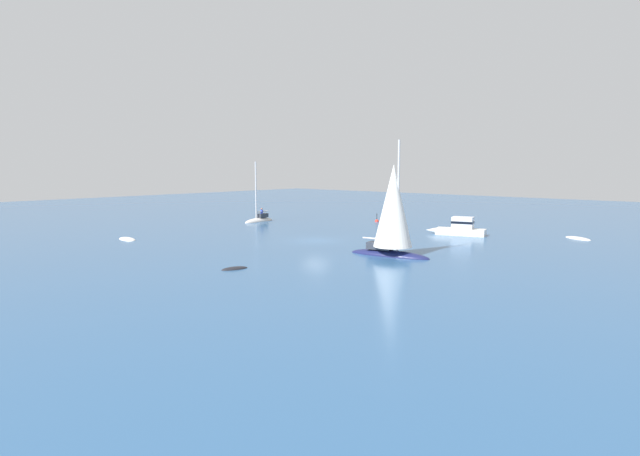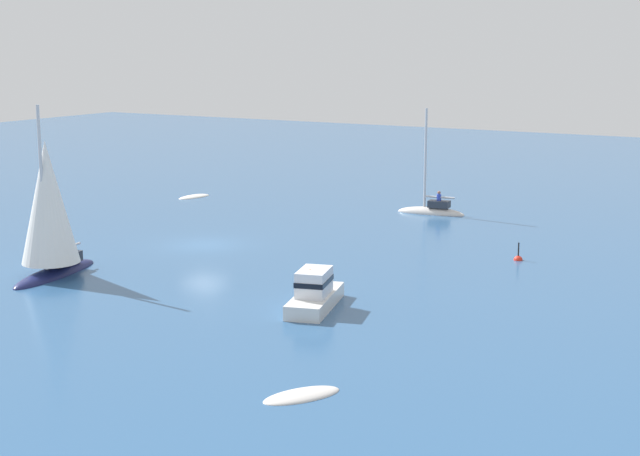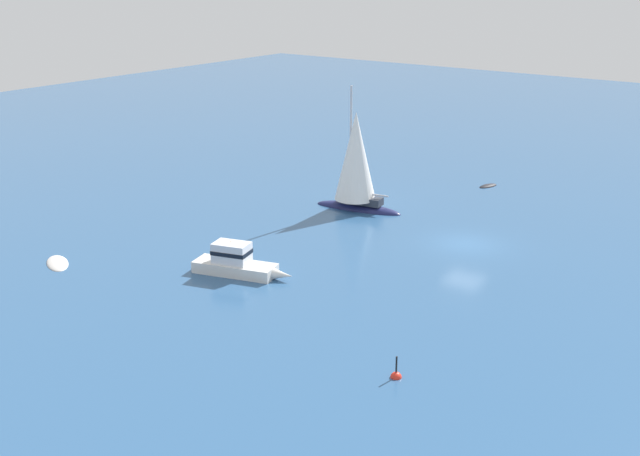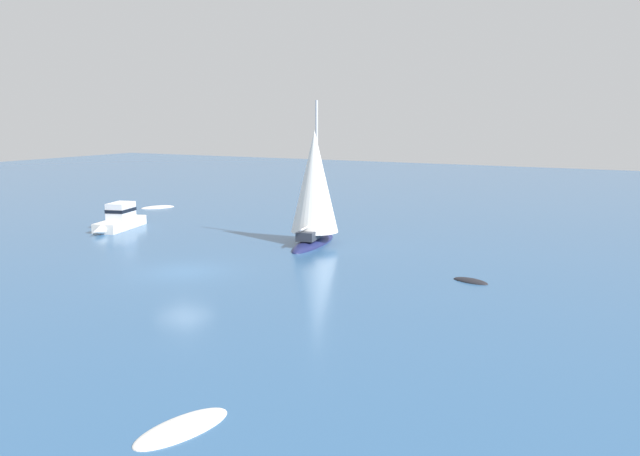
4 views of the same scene
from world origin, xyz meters
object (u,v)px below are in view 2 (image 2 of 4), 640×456
Objects in this scene: rib at (302,396)px; powerboat at (315,292)px; channel_buoy at (518,260)px; dinghy at (194,197)px; sailboat at (432,211)px; ketch at (49,213)px.

powerboat reaches higher than rib.
channel_buoy is (-0.00, -23.53, 0.02)m from rib.
channel_buoy is (-28.96, 8.31, 0.02)m from dinghy.
powerboat reaches higher than dinghy.
sailboat reaches higher than channel_buoy.
sailboat is 35.88m from rib.
sailboat is 0.85× the size of ketch.
ketch is 25.48m from channel_buoy.
channel_buoy is (-5.09, -13.81, -0.69)m from powerboat.
channel_buoy is at bearing -149.09° from rib.
ketch is at bearing -80.90° from rib.
ketch is at bearing -148.01° from dinghy.
channel_buoy is (-9.91, 10.95, -0.18)m from sailboat.
powerboat is at bearing 87.23° from ketch.
ketch is at bearing 38.02° from channel_buoy.
ketch reaches higher than powerboat.
ketch is (-9.06, 23.87, 3.34)m from dinghy.
dinghy is 0.52× the size of powerboat.
powerboat is at bearing 94.28° from sailboat.
rib is at bearing -126.50° from dinghy.
rib is at bearing 99.29° from sailboat.
ketch reaches higher than dinghy.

